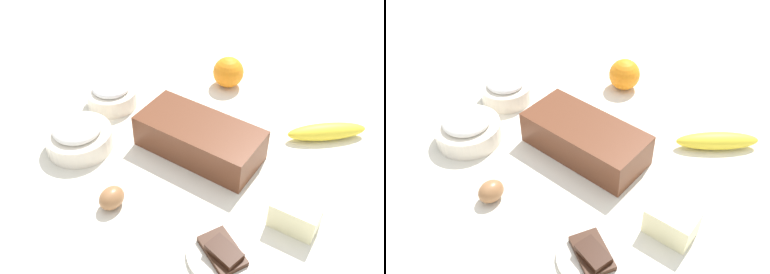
% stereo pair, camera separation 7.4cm
% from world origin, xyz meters
% --- Properties ---
extents(ground_plane, '(2.40, 2.40, 0.02)m').
position_xyz_m(ground_plane, '(0.00, 0.00, -0.01)').
color(ground_plane, silver).
extents(loaf_pan, '(0.30, 0.19, 0.08)m').
position_xyz_m(loaf_pan, '(0.01, 0.01, 0.04)').
color(loaf_pan, brown).
rests_on(loaf_pan, ground_plane).
extents(flour_bowl, '(0.15, 0.15, 0.08)m').
position_xyz_m(flour_bowl, '(-0.18, -0.18, 0.03)').
color(flour_bowl, silver).
rests_on(flour_bowl, ground_plane).
extents(sugar_bowl, '(0.13, 0.13, 0.07)m').
position_xyz_m(sugar_bowl, '(-0.27, -0.04, 0.03)').
color(sugar_bowl, silver).
rests_on(sugar_bowl, ground_plane).
extents(banana, '(0.15, 0.18, 0.04)m').
position_xyz_m(banana, '(0.18, 0.26, 0.02)').
color(banana, yellow).
rests_on(banana, ground_plane).
extents(orange_fruit, '(0.08, 0.08, 0.08)m').
position_xyz_m(orange_fruit, '(-0.13, 0.25, 0.04)').
color(orange_fruit, orange).
rests_on(orange_fruit, ground_plane).
extents(butter_block, '(0.10, 0.09, 0.06)m').
position_xyz_m(butter_block, '(0.29, 0.01, 0.03)').
color(butter_block, '#F4EDB2').
rests_on(butter_block, ground_plane).
extents(egg_near_butter, '(0.05, 0.06, 0.04)m').
position_xyz_m(egg_near_butter, '(0.01, -0.23, 0.02)').
color(egg_near_butter, '#9D693F').
rests_on(egg_near_butter, ground_plane).
extents(chocolate_plate, '(0.13, 0.13, 0.03)m').
position_xyz_m(chocolate_plate, '(0.25, -0.15, 0.01)').
color(chocolate_plate, silver).
rests_on(chocolate_plate, ground_plane).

